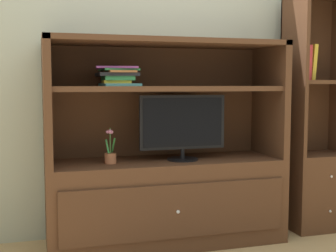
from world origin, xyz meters
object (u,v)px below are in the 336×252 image
object	(u,v)px
potted_plant	(110,155)
magazine_stack	(118,76)
media_console	(166,179)
tv_monitor	(183,126)
upright_book_row	(305,63)
bookshelf_tall	(316,153)

from	to	relation	value
potted_plant	magazine_stack	distance (m)	0.55
media_console	potted_plant	world-z (taller)	media_console
media_console	potted_plant	size ratio (longest dim) A/B	6.88
tv_monitor	upright_book_row	xyz separation A→B (m)	(1.02, 0.05, 0.46)
bookshelf_tall	upright_book_row	bearing A→B (deg)	-175.25
media_console	magazine_stack	size ratio (longest dim) A/B	4.83
potted_plant	bookshelf_tall	xyz separation A→B (m)	(1.68, 0.06, -0.07)
media_console	magazine_stack	distance (m)	0.82
potted_plant	bookshelf_tall	size ratio (longest dim) A/B	0.13
magazine_stack	tv_monitor	bearing A→B (deg)	-6.68
tv_monitor	upright_book_row	world-z (taller)	upright_book_row
tv_monitor	bookshelf_tall	size ratio (longest dim) A/B	0.34
bookshelf_tall	upright_book_row	distance (m)	0.73
media_console	upright_book_row	xyz separation A→B (m)	(1.13, -0.01, 0.85)
tv_monitor	bookshelf_tall	xyz separation A→B (m)	(1.16, 0.06, -0.26)
magazine_stack	upright_book_row	world-z (taller)	upright_book_row
potted_plant	upright_book_row	world-z (taller)	upright_book_row
bookshelf_tall	upright_book_row	size ratio (longest dim) A/B	6.80
upright_book_row	potted_plant	bearing A→B (deg)	-178.28
magazine_stack	upright_book_row	distance (m)	1.48
tv_monitor	bookshelf_tall	distance (m)	1.19
potted_plant	upright_book_row	bearing A→B (deg)	1.72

